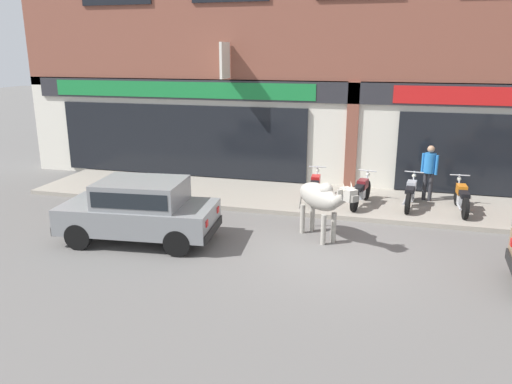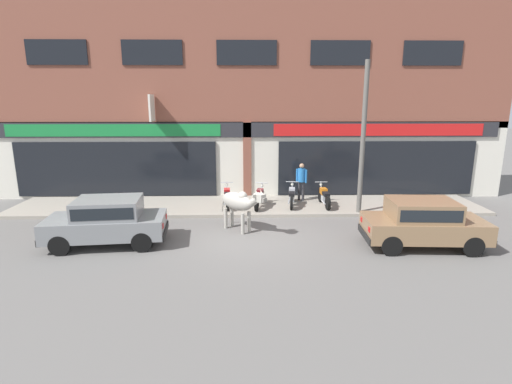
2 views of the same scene
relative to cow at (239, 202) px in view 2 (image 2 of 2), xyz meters
The scene contains 12 objects.
ground_plane 1.28m from the cow, 68.11° to the right, with size 90.00×90.00×0.00m, color #605E5B.
sidewalk 3.17m from the cow, 84.44° to the left, with size 19.00×3.08×0.13m, color gray.
shop_building 6.26m from the cow, 86.53° to the left, with size 23.00×1.40×10.39m.
cow is the anchor object (origin of this frame).
car_0 4.18m from the cow, 163.05° to the right, with size 3.72×1.93×1.46m.
car_1 5.79m from the cow, 16.31° to the right, with size 3.68×1.79×1.46m.
motorcycle_0 2.79m from the cow, 101.22° to the left, with size 0.52×1.81×0.88m.
motorcycle_1 2.74m from the cow, 73.42° to the left, with size 0.64×1.79×0.88m.
motorcycle_2 3.50m from the cow, 52.78° to the left, with size 0.55×1.81×0.88m.
motorcycle_3 4.37m from the cow, 38.34° to the left, with size 0.52×1.81×0.88m.
pedestrian 4.40m from the cow, 54.04° to the left, with size 0.44×0.32×1.60m.
utility_pole 5.27m from the cow, 21.14° to the left, with size 0.18×0.18×5.61m, color #595651.
Camera 2 is at (-0.02, -12.20, 4.44)m, focal length 28.00 mm.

